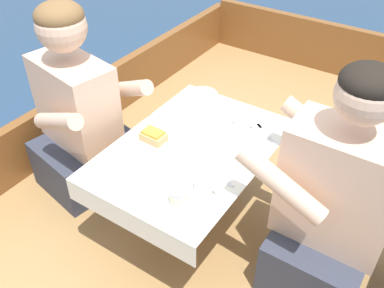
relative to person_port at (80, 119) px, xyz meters
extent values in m
plane|color=navy|center=(0.60, 0.21, -0.68)|extent=(60.00, 60.00, 0.00)
cube|color=#A87F4C|center=(0.60, 0.21, -0.53)|extent=(1.90, 3.34, 0.29)
cube|color=brown|center=(-0.33, 0.21, -0.23)|extent=(0.06, 3.34, 0.31)
cube|color=brown|center=(0.60, 1.85, -0.21)|extent=(1.78, 0.06, 0.36)
cylinder|color=#B2B2B7|center=(0.60, 0.06, -0.18)|extent=(0.07, 0.07, 0.41)
cube|color=#A87F4C|center=(0.60, 0.06, 0.03)|extent=(0.56, 0.83, 0.02)
cube|color=white|center=(0.60, 0.06, 0.04)|extent=(0.59, 0.86, 0.00)
cube|color=white|center=(0.60, -0.36, -0.01)|extent=(0.59, 0.00, 0.10)
cube|color=white|center=(0.60, 0.49, -0.01)|extent=(0.59, 0.00, 0.10)
cube|color=#333847|center=(-0.01, 0.00, -0.26)|extent=(0.44, 0.50, 0.26)
cube|color=beige|center=(-0.01, 0.00, 0.08)|extent=(0.43, 0.29, 0.42)
sphere|color=beige|center=(-0.01, 0.00, 0.45)|extent=(0.21, 0.21, 0.21)
ellipsoid|color=brown|center=(-0.01, 0.00, 0.50)|extent=(0.20, 0.20, 0.12)
cylinder|color=beige|center=(0.18, 0.15, 0.15)|extent=(0.34, 0.13, 0.21)
cylinder|color=beige|center=(0.11, -0.20, 0.15)|extent=(0.34, 0.13, 0.21)
cube|color=#333847|center=(1.20, 0.10, -0.26)|extent=(0.36, 0.44, 0.26)
cube|color=beige|center=(1.20, 0.10, 0.11)|extent=(0.40, 0.22, 0.47)
sphere|color=beige|center=(1.20, 0.10, 0.49)|extent=(0.19, 0.19, 0.19)
ellipsoid|color=black|center=(1.20, 0.10, 0.53)|extent=(0.18, 0.18, 0.11)
cylinder|color=beige|center=(1.05, -0.08, 0.19)|extent=(0.34, 0.07, 0.21)
cylinder|color=beige|center=(1.05, 0.28, 0.19)|extent=(0.34, 0.07, 0.21)
cylinder|color=white|center=(0.44, 0.01, 0.05)|extent=(0.21, 0.21, 0.01)
cylinder|color=white|center=(0.47, -0.23, 0.05)|extent=(0.17, 0.17, 0.01)
cube|color=tan|center=(0.44, 0.01, 0.07)|extent=(0.11, 0.07, 0.04)
cube|color=gold|center=(0.44, 0.01, 0.09)|extent=(0.09, 0.06, 0.01)
cylinder|color=white|center=(0.44, 0.20, 0.06)|extent=(0.12, 0.12, 0.04)
cylinder|color=beige|center=(0.44, 0.20, 0.07)|extent=(0.10, 0.10, 0.02)
cylinder|color=white|center=(0.44, 0.40, 0.06)|extent=(0.15, 0.15, 0.04)
cylinder|color=beige|center=(0.44, 0.40, 0.07)|extent=(0.12, 0.12, 0.02)
cylinder|color=white|center=(0.59, 0.22, 0.06)|extent=(0.13, 0.13, 0.04)
cylinder|color=beige|center=(0.59, 0.22, 0.07)|extent=(0.10, 0.10, 0.02)
cylinder|color=white|center=(0.77, -0.12, 0.07)|extent=(0.07, 0.07, 0.06)
torus|color=white|center=(0.82, -0.12, 0.08)|extent=(0.04, 0.01, 0.04)
cylinder|color=#3D2314|center=(0.77, -0.12, 0.09)|extent=(0.06, 0.06, 0.01)
cylinder|color=white|center=(0.70, 0.32, 0.08)|extent=(0.07, 0.07, 0.07)
torus|color=white|center=(0.74, 0.32, 0.08)|extent=(0.04, 0.01, 0.04)
cylinder|color=#3D2314|center=(0.70, 0.32, 0.10)|extent=(0.06, 0.06, 0.01)
cylinder|color=silver|center=(0.73, -0.22, 0.07)|extent=(0.06, 0.06, 0.05)
cylinder|color=beige|center=(0.73, -0.22, 0.07)|extent=(0.07, 0.07, 0.03)
cube|color=silver|center=(0.78, -0.02, 0.04)|extent=(0.16, 0.07, 0.00)
ellipsoid|color=silver|center=(0.71, 0.00, 0.05)|extent=(0.04, 0.02, 0.01)
cube|color=silver|center=(0.59, -0.15, 0.04)|extent=(0.12, 0.14, 0.00)
ellipsoid|color=silver|center=(0.64, -0.10, 0.05)|extent=(0.04, 0.02, 0.01)
cube|color=silver|center=(0.82, 0.32, 0.04)|extent=(0.14, 0.11, 0.00)
cube|color=silver|center=(0.76, 0.36, 0.04)|extent=(0.04, 0.04, 0.00)
camera|label=1|loc=(1.37, -1.10, 1.15)|focal=40.00mm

